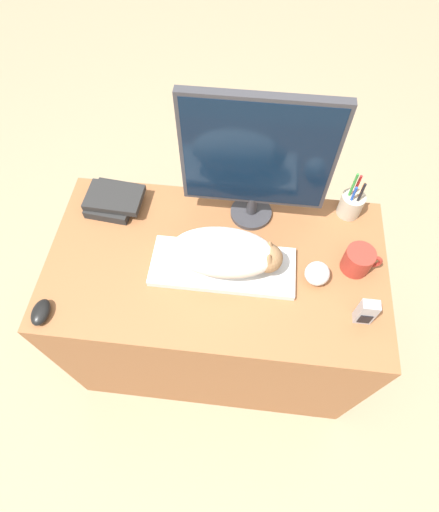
% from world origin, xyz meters
% --- Properties ---
extents(ground_plane, '(12.00, 12.00, 0.00)m').
position_xyz_m(ground_plane, '(0.00, 0.00, 0.00)').
color(ground_plane, '#998466').
extents(desk, '(1.14, 0.62, 0.75)m').
position_xyz_m(desk, '(0.00, 0.31, 0.38)').
color(desk, brown).
rests_on(desk, ground_plane).
extents(keyboard, '(0.47, 0.18, 0.02)m').
position_xyz_m(keyboard, '(0.02, 0.29, 0.76)').
color(keyboard, silver).
rests_on(keyboard, desk).
extents(cat, '(0.35, 0.16, 0.15)m').
position_xyz_m(cat, '(0.04, 0.29, 0.85)').
color(cat, white).
rests_on(cat, keyboard).
extents(monitor, '(0.47, 0.15, 0.50)m').
position_xyz_m(monitor, '(0.10, 0.52, 1.03)').
color(monitor, '#333338').
rests_on(monitor, desk).
extents(computer_mouse, '(0.05, 0.09, 0.03)m').
position_xyz_m(computer_mouse, '(-0.51, 0.06, 0.77)').
color(computer_mouse, black).
rests_on(computer_mouse, desk).
extents(coffee_mug, '(0.12, 0.09, 0.09)m').
position_xyz_m(coffee_mug, '(0.46, 0.34, 0.79)').
color(coffee_mug, '#9E2D23').
rests_on(coffee_mug, desk).
extents(pen_cup, '(0.08, 0.08, 0.19)m').
position_xyz_m(pen_cup, '(0.45, 0.57, 0.80)').
color(pen_cup, '#B2A893').
rests_on(pen_cup, desk).
extents(baseball, '(0.08, 0.08, 0.08)m').
position_xyz_m(baseball, '(0.33, 0.28, 0.79)').
color(baseball, silver).
rests_on(baseball, desk).
extents(phone, '(0.05, 0.03, 0.11)m').
position_xyz_m(phone, '(0.46, 0.16, 0.80)').
color(phone, '#99999E').
rests_on(phone, desk).
extents(book_stack, '(0.20, 0.18, 0.06)m').
position_xyz_m(book_stack, '(-0.40, 0.51, 0.78)').
color(book_stack, black).
rests_on(book_stack, desk).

